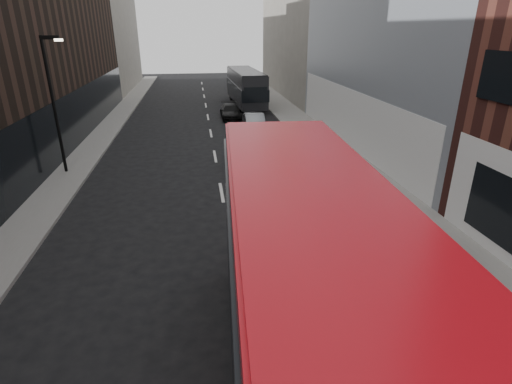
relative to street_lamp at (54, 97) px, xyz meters
name	(u,v)px	position (x,y,z in m)	size (l,w,h in m)	color
sidewalk_right	(309,132)	(15.72, 7.00, -4.11)	(3.00, 80.00, 0.15)	slate
sidewalk_left	(99,140)	(0.22, 7.00, -4.11)	(2.00, 80.00, 0.15)	slate
building_victorian	(301,7)	(19.59, 26.00, 5.48)	(6.50, 24.00, 21.00)	slate
building_left_mid	(51,35)	(-3.28, 12.00, 2.82)	(5.00, 24.00, 14.00)	black
building_left_far	(108,36)	(-3.28, 34.00, 2.32)	(5.00, 20.00, 13.00)	slate
street_lamp	(54,97)	(0.00, 0.00, 0.00)	(1.06, 0.22, 7.00)	black
red_bus	(319,330)	(9.04, -17.05, -1.39)	(3.69, 12.61, 5.03)	#B70B15
grey_bus	(246,87)	(12.36, 19.43, -2.29)	(3.02, 11.03, 3.53)	black
car_a	(244,160)	(9.71, -0.80, -3.57)	(1.44, 3.57, 1.22)	black
car_b	(255,123)	(11.61, 8.00, -3.49)	(1.47, 4.22, 1.39)	gray
car_c	(231,112)	(10.21, 13.13, -3.57)	(1.71, 4.21, 1.22)	black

